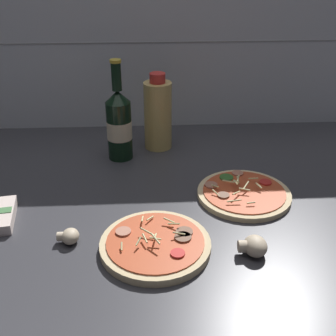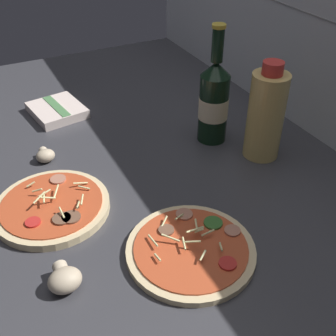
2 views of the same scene
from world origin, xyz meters
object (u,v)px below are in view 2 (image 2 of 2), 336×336
Objects in this scene: pizza_near at (52,207)px; beer_bottle at (214,101)px; pizza_far at (191,250)px; dish_towel at (57,110)px; mushroom_left at (64,279)px; oil_bottle at (266,115)px; mushroom_right at (45,155)px.

beer_bottle reaches higher than pizza_near.
dish_towel is at bearing -172.67° from pizza_far.
oil_bottle is at bearing 108.48° from mushroom_left.
mushroom_right is at bearing 171.19° from mushroom_left.
pizza_near is 0.99× the size of pizza_far.
dish_towel is (-29.35, -30.69, -9.08)cm from beer_bottle.
beer_bottle is 12.80cm from oil_bottle.
pizza_far is 3.95× the size of mushroom_left.
pizza_near reaches higher than dish_towel.
oil_bottle is (10.97, 6.59, 0.06)cm from beer_bottle.
pizza_far is (21.86, 18.72, -0.18)cm from pizza_near.
beer_bottle is 4.90× the size of mushroom_left.
beer_bottle is 43.43cm from dish_towel.
beer_bottle is 40.70cm from mushroom_right.
oil_bottle is at bearing 123.69° from pizza_far.
oil_bottle reaches higher than dish_towel.
pizza_far is at bearing 21.80° from mushroom_right.
oil_bottle is 1.40× the size of dish_towel.
pizza_near is at bearing -16.07° from dish_towel.
dish_towel is at bearing -133.71° from beer_bottle.
dish_towel is at bearing 158.61° from mushroom_right.
mushroom_right is (-17.60, 2.93, 0.51)cm from pizza_near.
pizza_near is at bearing -92.54° from oil_bottle.
pizza_near is 0.80× the size of beer_bottle.
dish_towel is (-20.58, 8.06, -0.27)cm from mushroom_right.
mushroom_right is at bearing -113.52° from oil_bottle.
mushroom_left is at bearing -13.49° from dish_towel.
beer_bottle is at bearing 122.23° from mushroom_left.
dish_towel is (-40.32, -37.29, -9.13)cm from oil_bottle.
beer_bottle is 53.22cm from mushroom_left.
beer_bottle is 1.75× the size of dish_towel.
pizza_far is 39.49cm from beer_bottle.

